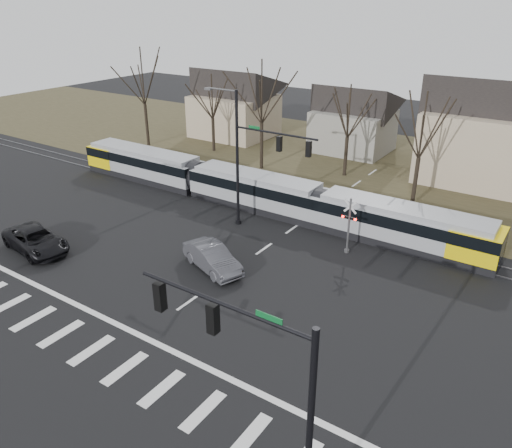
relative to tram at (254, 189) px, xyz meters
The scene contains 16 objects.
ground 16.80m from the tram, 73.09° to the right, with size 140.00×140.00×0.00m, color black.
grass_verge 16.80m from the tram, 73.09° to the left, with size 140.00×28.00×0.01m, color #38331E.
crosswalk 20.64m from the tram, 76.33° to the right, with size 27.00×2.60×0.01m.
stop_line 18.52m from the tram, 74.71° to the right, with size 28.00×0.35×0.01m, color silver.
lane_dashes 5.11m from the tram, ahead, with size 0.18×30.00×0.01m.
rail_pair 5.11m from the tram, ahead, with size 90.00×1.52×0.06m.
tram is the anchor object (origin of this frame).
sedan 10.84m from the tram, 70.42° to the right, with size 5.23×3.33×1.63m, color #43434A.
suv 17.02m from the tram, 118.50° to the right, with size 5.99×3.40×1.58m, color black.
signal_pole_near_right 26.86m from the tram, 55.75° to the right, with size 6.72×0.44×8.00m.
signal_pole_far 5.94m from the tram, 54.92° to the right, with size 9.28×0.44×10.20m.
rail_crossing_signal 10.38m from the tram, 18.01° to the right, with size 1.08×0.36×4.00m.
tree_row 12.60m from the tram, 55.53° to the left, with size 59.20×7.20×10.00m.
house_a 23.69m from the tram, 130.06° to the left, with size 9.72×8.64×8.60m.
house_b 20.14m from the tram, 90.39° to the left, with size 8.64×7.56×7.65m.
house_c 22.24m from the tram, 50.80° to the left, with size 10.80×8.64×10.10m.
Camera 1 is at (16.78, -16.04, 16.14)m, focal length 35.00 mm.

